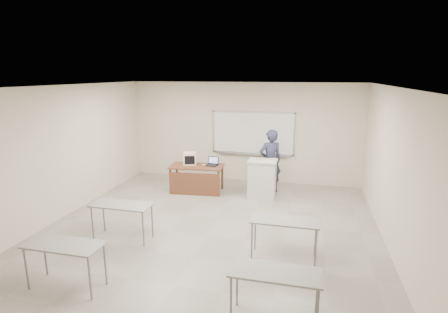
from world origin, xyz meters
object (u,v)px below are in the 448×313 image
(crt_monitor, at_px, (190,158))
(keyboard, at_px, (269,159))
(whiteboard, at_px, (253,134))
(podium, at_px, (262,179))
(presenter, at_px, (270,161))
(instructor_desk, at_px, (196,174))
(laptop, at_px, (212,163))
(mouse, at_px, (204,165))

(crt_monitor, height_order, keyboard, crt_monitor)
(crt_monitor, bearing_deg, whiteboard, 19.18)
(podium, height_order, crt_monitor, crt_monitor)
(presenter, bearing_deg, crt_monitor, -21.46)
(whiteboard, bearing_deg, keyboard, -64.91)
(whiteboard, bearing_deg, crt_monitor, -142.06)
(whiteboard, height_order, instructor_desk, whiteboard)
(whiteboard, xyz_separation_m, presenter, (0.64, -0.93, -0.59))
(laptop, height_order, presenter, presenter)
(presenter, bearing_deg, laptop, -19.28)
(podium, xyz_separation_m, laptop, (-1.44, 0.25, 0.28))
(instructor_desk, distance_m, presenter, 2.09)
(whiteboard, height_order, laptop, whiteboard)
(whiteboard, xyz_separation_m, keyboard, (0.65, -1.39, -0.43))
(crt_monitor, distance_m, mouse, 0.48)
(presenter, bearing_deg, podium, 45.70)
(crt_monitor, height_order, mouse, crt_monitor)
(crt_monitor, xyz_separation_m, mouse, (0.45, -0.08, -0.14))
(instructor_desk, height_order, crt_monitor, crt_monitor)
(instructor_desk, bearing_deg, crt_monitor, 131.72)
(laptop, bearing_deg, podium, -3.16)
(crt_monitor, height_order, presenter, presenter)
(whiteboard, relative_size, podium, 2.39)
(laptop, bearing_deg, presenter, 16.91)
(whiteboard, xyz_separation_m, mouse, (-1.14, -1.32, -0.71))
(whiteboard, bearing_deg, mouse, -130.95)
(podium, relative_size, presenter, 0.59)
(whiteboard, relative_size, keyboard, 5.30)
(laptop, distance_m, mouse, 0.23)
(podium, relative_size, keyboard, 2.22)
(laptop, bearing_deg, whiteboard, 58.95)
(keyboard, bearing_deg, instructor_desk, 164.22)
(instructor_desk, relative_size, presenter, 0.82)
(whiteboard, distance_m, crt_monitor, 2.10)
(whiteboard, relative_size, presenter, 1.40)
(podium, distance_m, keyboard, 0.56)
(crt_monitor, distance_m, keyboard, 2.25)
(crt_monitor, bearing_deg, podium, -24.90)
(mouse, distance_m, keyboard, 1.82)
(instructor_desk, relative_size, mouse, 14.23)
(instructor_desk, bearing_deg, presenter, 10.65)
(crt_monitor, height_order, laptop, crt_monitor)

